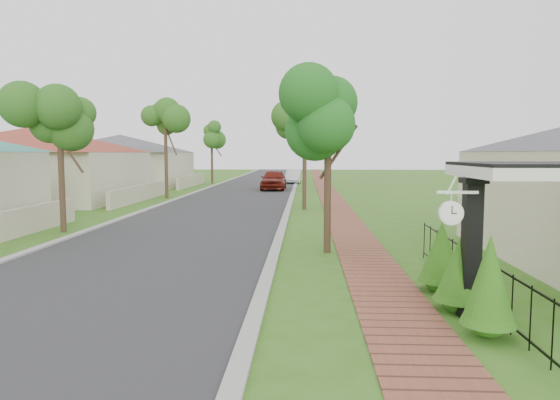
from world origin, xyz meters
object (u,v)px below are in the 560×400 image
(utility_pole, at_px, (305,136))
(station_clock, at_px, (451,211))
(parked_car_red, at_px, (274,180))
(near_tree, at_px, (328,122))
(parked_car_white, at_px, (294,177))
(porch_post, at_px, (471,254))

(utility_pole, height_order, station_clock, utility_pole)
(parked_car_red, xyz_separation_m, near_tree, (3.20, -25.31, 3.03))
(parked_car_red, height_order, near_tree, near_tree)
(parked_car_red, height_order, utility_pole, utility_pole)
(parked_car_red, height_order, station_clock, station_clock)
(near_tree, bearing_deg, parked_car_white, 93.02)
(near_tree, relative_size, utility_pole, 0.62)
(porch_post, bearing_deg, utility_pole, 98.48)
(parked_car_red, bearing_deg, station_clock, -80.06)
(porch_post, relative_size, near_tree, 0.52)
(porch_post, distance_m, station_clock, 1.04)
(parked_car_white, distance_m, station_clock, 40.37)
(station_clock, bearing_deg, utility_pole, 96.98)
(near_tree, xyz_separation_m, utility_pole, (-0.68, 14.71, 0.11))
(parked_car_red, xyz_separation_m, station_clock, (5.06, -31.34, 1.14))
(parked_car_red, distance_m, utility_pole, 11.34)
(parked_car_white, relative_size, near_tree, 0.82)
(parked_car_red, relative_size, near_tree, 0.98)
(porch_post, bearing_deg, parked_car_white, 95.96)
(porch_post, xyz_separation_m, parked_car_white, (-4.15, 39.78, -0.47))
(parked_car_red, distance_m, near_tree, 25.69)
(near_tree, distance_m, utility_pole, 14.73)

